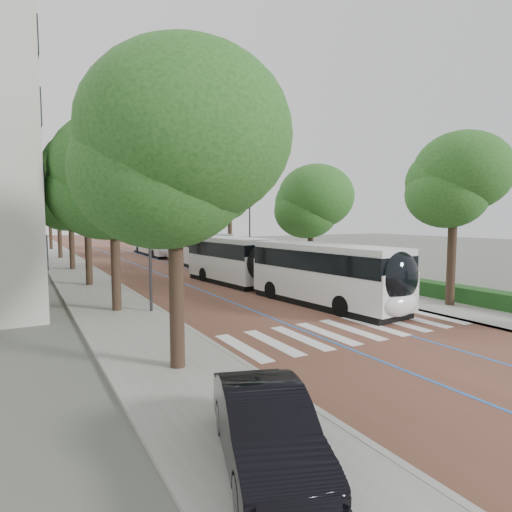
{
  "coord_description": "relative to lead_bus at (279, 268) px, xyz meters",
  "views": [
    {
      "loc": [
        -11.52,
        -12.06,
        4.58
      ],
      "look_at": [
        0.25,
        9.08,
        2.4
      ],
      "focal_mm": 30.0,
      "sensor_mm": 36.0,
      "label": 1
    }
  ],
  "objects": [
    {
      "name": "trees_left",
      "position": [
        -9.41,
        14.52,
        4.88
      ],
      "size": [
        6.32,
        61.01,
        9.71
      ],
      "color": "black",
      "rests_on": "ground"
    },
    {
      "name": "sidewalk_left",
      "position": [
        -9.41,
        30.78,
        -1.57
      ],
      "size": [
        4.0,
        140.0,
        0.12
      ],
      "primitive_type": "cube",
      "color": "gray",
      "rests_on": "ground"
    },
    {
      "name": "zebra_crossing",
      "position": [
        -1.71,
        -8.22,
        -1.6
      ],
      "size": [
        10.55,
        3.6,
        0.01
      ],
      "color": "silver",
      "rests_on": "ground"
    },
    {
      "name": "kerb_right",
      "position": [
        3.69,
        30.78,
        -1.57
      ],
      "size": [
        0.2,
        140.0,
        0.14
      ],
      "primitive_type": "cube",
      "color": "gray",
      "rests_on": "ground"
    },
    {
      "name": "lane_line_left",
      "position": [
        -3.51,
        30.78,
        -1.6
      ],
      "size": [
        0.12,
        126.0,
        0.01
      ],
      "primitive_type": "cube",
      "color": "blue",
      "rests_on": "road"
    },
    {
      "name": "lane_line_right",
      "position": [
        -0.31,
        30.78,
        -1.6
      ],
      "size": [
        0.12,
        126.0,
        0.01
      ],
      "primitive_type": "cube",
      "color": "blue",
      "rests_on": "road"
    },
    {
      "name": "parked_car",
      "position": [
        -9.72,
        -14.97,
        -0.8
      ],
      "size": [
        2.75,
        4.55,
        1.42
      ],
      "primitive_type": "imported",
      "rotation": [
        0.0,
        0.0,
        -0.31
      ],
      "color": "black",
      "rests_on": "sidewalk_left"
    },
    {
      "name": "trees_right",
      "position": [
        5.79,
        13.56,
        4.47
      ],
      "size": [
        5.65,
        46.95,
        9.28
      ],
      "color": "black",
      "rests_on": "ground"
    },
    {
      "name": "sidewalk_right",
      "position": [
        5.59,
        30.78,
        -1.57
      ],
      "size": [
        4.0,
        140.0,
        0.12
      ],
      "primitive_type": "cube",
      "color": "gray",
      "rests_on": "ground"
    },
    {
      "name": "hedge",
      "position": [
        7.19,
        -9.22,
        -1.11
      ],
      "size": [
        1.2,
        14.0,
        0.8
      ],
      "primitive_type": "cube",
      "color": "#153A14",
      "rests_on": "sidewalk_right"
    },
    {
      "name": "bus_queued_1",
      "position": [
        1.02,
        29.5,
        -0.0
      ],
      "size": [
        2.64,
        12.42,
        3.2
      ],
      "rotation": [
        0.0,
        0.0,
        -0.01
      ],
      "color": "silver",
      "rests_on": "ground"
    },
    {
      "name": "ground",
      "position": [
        -1.91,
        -9.22,
        -1.63
      ],
      "size": [
        160.0,
        160.0,
        0.0
      ],
      "primitive_type": "plane",
      "color": "#51544C",
      "rests_on": "ground"
    },
    {
      "name": "road",
      "position": [
        -1.91,
        30.78,
        -1.62
      ],
      "size": [
        11.0,
        140.0,
        0.02
      ],
      "primitive_type": "cube",
      "color": "brown",
      "rests_on": "ground"
    },
    {
      "name": "bus_queued_0",
      "position": [
        1.2,
        16.11,
        -0.0
      ],
      "size": [
        3.1,
        12.5,
        3.2
      ],
      "rotation": [
        0.0,
        0.0,
        -0.05
      ],
      "color": "silver",
      "rests_on": "ground"
    },
    {
      "name": "lead_bus",
      "position": [
        0.0,
        0.0,
        0.0
      ],
      "size": [
        4.37,
        18.55,
        3.2
      ],
      "rotation": [
        0.0,
        0.0,
        0.1
      ],
      "color": "black",
      "rests_on": "ground"
    },
    {
      "name": "lamp_post_left",
      "position": [
        -8.01,
        -1.22,
        2.49
      ],
      "size": [
        0.14,
        0.14,
        8.0
      ],
      "primitive_type": "cylinder",
      "color": "#313133",
      "rests_on": "sidewalk_left"
    },
    {
      "name": "kerb_left",
      "position": [
        -7.51,
        30.78,
        -1.57
      ],
      "size": [
        0.2,
        140.0,
        0.14
      ],
      "primitive_type": "cube",
      "color": "gray",
      "rests_on": "ground"
    },
    {
      "name": "streetlight_far",
      "position": [
        4.71,
        12.78,
        3.19
      ],
      "size": [
        1.82,
        0.2,
        8.0
      ],
      "color": "#313133",
      "rests_on": "sidewalk_right"
    }
  ]
}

